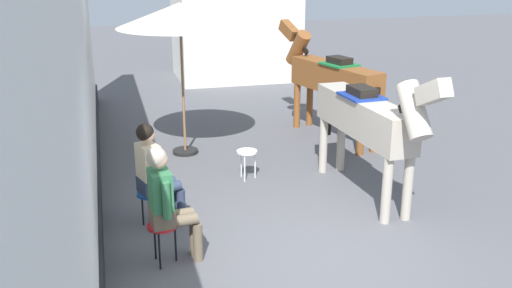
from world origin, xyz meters
name	(u,v)px	position (x,y,z in m)	size (l,w,h in m)	color
ground_plane	(251,170)	(0.00, 3.00, 0.00)	(40.00, 40.00, 0.00)	#56565B
pub_facade_wall	(76,112)	(-2.55, 1.50, 1.54)	(0.34, 14.00, 3.40)	white
distant_cottage	(235,12)	(1.40, 10.22, 1.80)	(3.40, 2.60, 3.50)	silver
seated_visitor_near	(167,199)	(-1.64, 0.38, 0.78)	(0.61, 0.49, 1.39)	red
seated_visitor_far	(154,170)	(-1.69, 1.34, 0.78)	(0.61, 0.48, 1.39)	#194C99
saddled_horse_near	(369,119)	(1.30, 1.54, 1.16)	(0.57, 3.00, 2.06)	#B2A899
saddled_horse_far	(331,77)	(1.86, 4.33, 1.16)	(1.09, 2.92, 2.06)	brown
cafe_parasol	(180,16)	(-0.91, 4.10, 2.36)	(2.10, 2.10, 2.58)	black
spare_stool_white	(247,154)	(-0.16, 2.64, 0.40)	(0.32, 0.32, 0.46)	white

